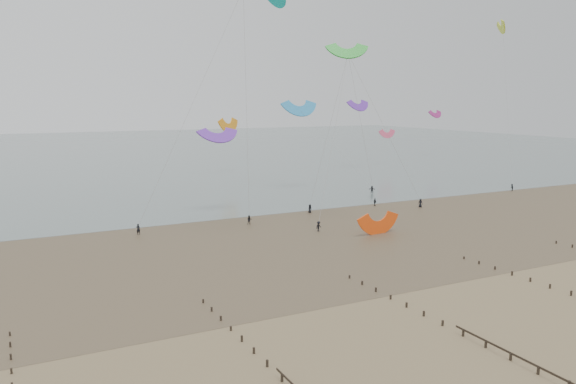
% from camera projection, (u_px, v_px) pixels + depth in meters
% --- Properties ---
extents(ground, '(500.00, 500.00, 0.00)m').
position_uv_depth(ground, '(383.00, 319.00, 53.77)').
color(ground, brown).
rests_on(ground, ground).
extents(sea_and_shore, '(500.00, 665.00, 0.03)m').
position_uv_depth(sea_and_shore, '(219.00, 243.00, 82.21)').
color(sea_and_shore, '#475654').
rests_on(sea_and_shore, ground).
extents(kitesurfer_lead, '(0.76, 0.68, 1.74)m').
position_uv_depth(kitesurfer_lead, '(138.00, 229.00, 87.51)').
color(kitesurfer_lead, black).
rests_on(kitesurfer_lead, ground).
extents(kitesurfers, '(108.53, 28.23, 1.81)m').
position_uv_depth(kitesurfers, '(349.00, 205.00, 107.85)').
color(kitesurfers, black).
rests_on(kitesurfers, ground).
extents(grounded_kite, '(7.23, 5.87, 3.74)m').
position_uv_depth(grounded_kite, '(378.00, 234.00, 88.16)').
color(grounded_kite, '#FF4D10').
rests_on(grounded_kite, ground).
extents(kites_airborne, '(230.15, 122.23, 41.94)m').
position_uv_depth(kites_airborne, '(116.00, 90.00, 121.69)').
color(kites_airborne, red).
rests_on(kites_airborne, ground).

